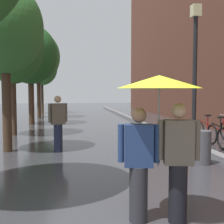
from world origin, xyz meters
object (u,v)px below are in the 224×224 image
Objects in this scene: couple_under_umbrella at (159,123)px; street_tree_3 at (30,55)px; street_tree_2 at (13,45)px; pedestrian_walking_midground at (58,123)px; street_tree_1 at (5,29)px; street_tree_5 at (42,68)px; parked_bicycle_4 at (213,130)px; street_tree_4 at (38,57)px; litter_bin at (202,147)px; street_lamp_post at (195,69)px.

street_tree_3 is at bearing 103.64° from couple_under_umbrella.
couple_under_umbrella is (3.38, -8.87, -2.28)m from street_tree_2.
couple_under_umbrella is at bearing -73.65° from pedestrian_walking_midground.
street_tree_5 is (-0.07, 15.27, -0.06)m from street_tree_1.
parked_bicycle_4 is at bearing -41.05° from street_tree_3.
street_tree_3 is 0.93× the size of street_tree_4.
street_tree_4 reaches higher than couple_under_umbrella.
pedestrian_walking_midground is (-5.66, -1.32, 0.49)m from parked_bicycle_4.
pedestrian_walking_midground reaches higher than parked_bicycle_4.
couple_under_umbrella is at bearing -69.14° from street_tree_2.
parked_bicycle_4 is (7.53, -2.39, -3.32)m from street_tree_2.
street_tree_2 is at bearing -92.56° from street_tree_4.
street_tree_4 reaches higher than street_tree_5.
couple_under_umbrella is (3.10, -20.71, -2.20)m from street_tree_5.
street_tree_1 is at bearing -89.45° from street_tree_3.
street_tree_1 is at bearing -84.25° from street_tree_2.
parked_bicycle_4 is at bearing -17.64° from street_tree_2.
couple_under_umbrella is (3.03, -5.44, -2.26)m from street_tree_1.
litter_bin is (2.11, 3.06, -0.98)m from couple_under_umbrella.
litter_bin is (5.14, -13.63, -3.63)m from street_tree_4.
street_tree_3 is (-0.07, 7.35, 0.09)m from street_tree_1.
street_tree_1 is 1.01× the size of street_tree_5.
couple_under_umbrella is 0.49× the size of street_lamp_post.
street_tree_5 reaches higher than pedestrian_walking_midground.
street_lamp_post reaches higher than litter_bin.
street_tree_1 is at bearing 155.22° from litter_bin.
street_lamp_post is (5.30, -12.74, -1.60)m from street_tree_4.
street_tree_1 is 3.20m from pedestrian_walking_midground.
street_tree_4 is (0.00, 11.25, 0.39)m from street_tree_1.
street_tree_1 is 0.94× the size of street_tree_3.
couple_under_umbrella reaches higher than pedestrian_walking_midground.
street_tree_2 is 9.76m from couple_under_umbrella.
street_tree_3 is 1.07× the size of street_tree_5.
parked_bicycle_4 is at bearing 13.11° from pedestrian_walking_midground.
street_lamp_post is 4.93× the size of litter_bin.
street_tree_3 reaches higher than couple_under_umbrella.
street_tree_1 is 2.97× the size of pedestrian_walking_midground.
litter_bin is at bearing -30.04° from pedestrian_walking_midground.
street_tree_5 is at bearing 98.52° from couple_under_umbrella.
street_tree_3 reaches higher than street_tree_2.
street_tree_5 reaches higher than couple_under_umbrella.
street_tree_3 is 10.43m from street_lamp_post.
street_tree_2 reaches higher than street_tree_1.
street_tree_5 is at bearing 88.66° from street_tree_2.
street_tree_2 is 5.02m from pedestrian_walking_midground.
litter_bin is (5.15, -2.38, -3.24)m from street_tree_1.
parked_bicycle_4 is 0.26× the size of street_lamp_post.
couple_under_umbrella is at bearing -122.63° from parked_bicycle_4.
parked_bicycle_4 is at bearing 59.21° from litter_bin.
street_tree_3 is 8.31m from pedestrian_walking_midground.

